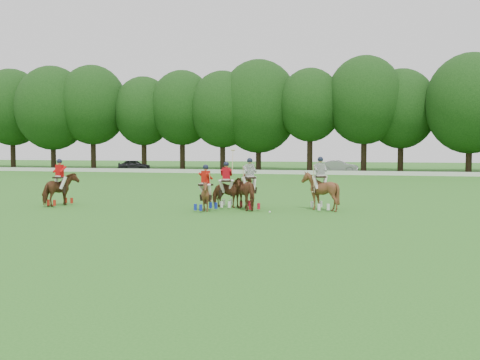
% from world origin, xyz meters
% --- Properties ---
extents(ground, '(180.00, 180.00, 0.00)m').
position_xyz_m(ground, '(0.00, 0.00, 0.00)').
color(ground, '#296A1E').
rests_on(ground, ground).
extents(tree_line, '(117.98, 14.32, 14.75)m').
position_xyz_m(tree_line, '(0.26, 48.05, 8.23)').
color(tree_line, black).
rests_on(tree_line, ground).
extents(boundary_rail, '(120.00, 0.10, 0.44)m').
position_xyz_m(boundary_rail, '(0.00, 38.00, 0.22)').
color(boundary_rail, white).
rests_on(boundary_rail, ground).
extents(car_left, '(4.15, 2.01, 1.37)m').
position_xyz_m(car_left, '(-21.54, 42.50, 0.68)').
color(car_left, black).
rests_on(car_left, ground).
extents(car_mid, '(4.43, 1.73, 1.44)m').
position_xyz_m(car_mid, '(3.94, 42.50, 0.72)').
color(car_mid, gray).
rests_on(car_mid, ground).
extents(polo_red_a, '(1.25, 2.06, 2.34)m').
position_xyz_m(polo_red_a, '(-7.36, 3.75, 0.85)').
color(polo_red_a, '#4C2E14').
rests_on(polo_red_a, ground).
extents(polo_red_b, '(1.71, 1.54, 2.76)m').
position_xyz_m(polo_red_b, '(0.89, 4.93, 0.79)').
color(polo_red_b, '#4C2E14').
rests_on(polo_red_b, ground).
extents(polo_red_c, '(1.56, 1.62, 2.13)m').
position_xyz_m(polo_red_c, '(0.35, 3.38, 0.75)').
color(polo_red_c, '#4C2E14').
rests_on(polo_red_c, ground).
extents(polo_stripe_a, '(1.90, 2.22, 2.42)m').
position_xyz_m(polo_stripe_a, '(2.15, 4.49, 0.89)').
color(polo_stripe_a, '#4C2E14').
rests_on(polo_stripe_a, ground).
extents(polo_stripe_b, '(1.91, 2.02, 2.48)m').
position_xyz_m(polo_stripe_b, '(5.36, 5.03, 0.91)').
color(polo_stripe_b, '#4C2E14').
rests_on(polo_stripe_b, ground).
extents(polo_ball, '(0.09, 0.09, 0.09)m').
position_xyz_m(polo_ball, '(3.30, 3.45, 0.04)').
color(polo_ball, white).
rests_on(polo_ball, ground).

